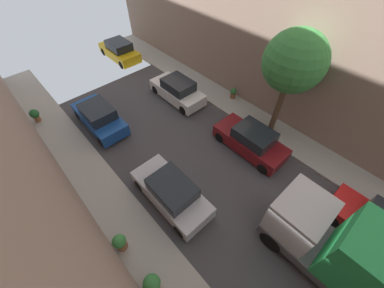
# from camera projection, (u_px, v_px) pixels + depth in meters

# --- Properties ---
(ground) EXTENTS (32.00, 32.00, 0.00)m
(ground) POSITION_uv_depth(u_px,v_px,m) (289.00, 236.00, 10.16)
(ground) COLOR #423F42
(sidewalk_right) EXTENTS (2.00, 44.00, 0.15)m
(sidewalk_right) POSITION_uv_depth(u_px,v_px,m) (341.00, 172.00, 12.33)
(sidewalk_right) COLOR #A8A399
(sidewalk_right) RESTS_ON ground
(parked_car_left_2) EXTENTS (1.78, 4.20, 1.57)m
(parked_car_left_2) POSITION_uv_depth(u_px,v_px,m) (172.00, 192.00, 10.78)
(parked_car_left_2) COLOR silver
(parked_car_left_2) RESTS_ON ground
(parked_car_left_3) EXTENTS (1.78, 4.20, 1.57)m
(parked_car_left_3) POSITION_uv_depth(u_px,v_px,m) (99.00, 117.00, 14.27)
(parked_car_left_3) COLOR #194799
(parked_car_left_3) RESTS_ON ground
(parked_car_right_1) EXTENTS (1.78, 4.20, 1.57)m
(parked_car_right_1) POSITION_uv_depth(u_px,v_px,m) (382.00, 230.00, 9.60)
(parked_car_right_1) COLOR red
(parked_car_right_1) RESTS_ON ground
(parked_car_right_2) EXTENTS (1.78, 4.20, 1.57)m
(parked_car_right_2) POSITION_uv_depth(u_px,v_px,m) (251.00, 140.00, 12.97)
(parked_car_right_2) COLOR maroon
(parked_car_right_2) RESTS_ON ground
(parked_car_right_3) EXTENTS (1.78, 4.20, 1.57)m
(parked_car_right_3) POSITION_uv_depth(u_px,v_px,m) (178.00, 90.00, 16.12)
(parked_car_right_3) COLOR white
(parked_car_right_3) RESTS_ON ground
(parked_car_right_4) EXTENTS (1.78, 4.20, 1.57)m
(parked_car_right_4) POSITION_uv_depth(u_px,v_px,m) (120.00, 51.00, 19.95)
(parked_car_right_4) COLOR gold
(parked_car_right_4) RESTS_ON ground
(delivery_truck) EXTENTS (2.26, 6.60, 3.38)m
(delivery_truck) POSITION_uv_depth(u_px,v_px,m) (369.00, 270.00, 7.65)
(delivery_truck) COLOR #4C4C51
(delivery_truck) RESTS_ON ground
(street_tree_1) EXTENTS (3.09, 3.09, 6.04)m
(street_tree_1) POSITION_uv_depth(u_px,v_px,m) (294.00, 62.00, 11.10)
(street_tree_1) COLOR brown
(street_tree_1) RESTS_ON sidewalk_right
(potted_plant_0) EXTENTS (0.65, 0.65, 0.89)m
(potted_plant_0) POSITION_uv_depth(u_px,v_px,m) (152.00, 284.00, 8.40)
(potted_plant_0) COLOR brown
(potted_plant_0) RESTS_ON sidewalk_left
(potted_plant_1) EXTENTS (0.56, 0.56, 0.90)m
(potted_plant_1) POSITION_uv_depth(u_px,v_px,m) (120.00, 242.00, 9.36)
(potted_plant_1) COLOR brown
(potted_plant_1) RESTS_ON sidewalk_left
(potted_plant_2) EXTENTS (0.43, 0.43, 0.75)m
(potted_plant_2) POSITION_uv_depth(u_px,v_px,m) (233.00, 93.00, 16.22)
(potted_plant_2) COLOR brown
(potted_plant_2) RESTS_ON sidewalk_right
(potted_plant_3) EXTENTS (0.56, 0.56, 0.87)m
(potted_plant_3) POSITION_uv_depth(u_px,v_px,m) (35.00, 115.00, 14.52)
(potted_plant_3) COLOR brown
(potted_plant_3) RESTS_ON sidewalk_left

